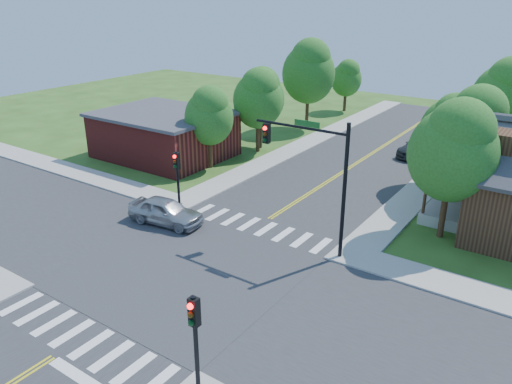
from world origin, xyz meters
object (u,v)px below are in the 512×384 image
Objects in this scene: signal_pole_nw at (177,169)px; car_dgrey at (420,147)px; signal_pole_se at (195,327)px; car_silver at (166,212)px; signal_mast_ne at (315,164)px.

car_dgrey is (9.10, 19.76, -1.89)m from signal_pole_nw.
signal_pole_se reaches higher than car_dgrey.
car_silver is at bearing -67.13° from signal_pole_nw.
signal_mast_ne is 1.49× the size of car_silver.
signal_pole_nw reaches higher than car_dgrey.
signal_pole_se reaches higher than car_silver.
signal_pole_nw is 2.93m from car_silver.
car_dgrey is at bearing 91.20° from signal_mast_ne.
signal_pole_se is 15.84m from signal_pole_nw.
signal_mast_ne is 9.77m from car_silver.
signal_pole_nw is (-11.20, 11.20, 0.00)m from signal_pole_se.
signal_pole_nw is at bearing -105.68° from car_dgrey.
signal_pole_nw is (-9.51, -0.01, -2.19)m from signal_mast_ne.
car_dgrey is (8.22, 21.84, -0.02)m from car_silver.
car_silver reaches higher than car_dgrey.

